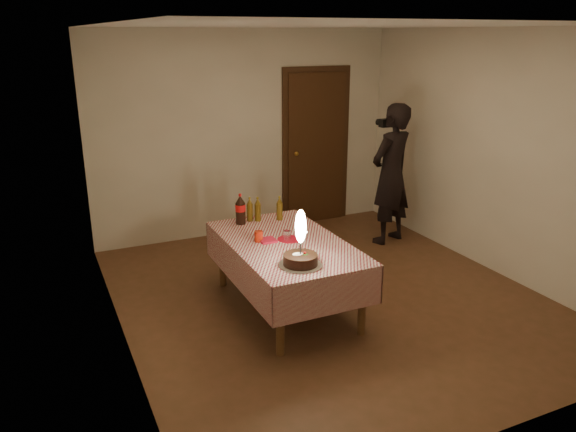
{
  "coord_description": "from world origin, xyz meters",
  "views": [
    {
      "loc": [
        -2.53,
        -4.48,
        2.54
      ],
      "look_at": [
        -0.49,
        -0.08,
        0.95
      ],
      "focal_mm": 35.0,
      "sensor_mm": 36.0,
      "label": 1
    }
  ],
  "objects_px": {
    "amber_bottle_right": "(280,209)",
    "amber_bottle_left": "(250,210)",
    "photographer": "(391,174)",
    "red_cup": "(259,236)",
    "red_plate": "(289,239)",
    "clear_cup": "(287,235)",
    "dining_table": "(286,251)",
    "birthday_cake": "(300,252)",
    "amber_bottle_mid": "(258,210)",
    "cola_bottle": "(240,209)"
  },
  "relations": [
    {
      "from": "clear_cup",
      "to": "photographer",
      "type": "height_order",
      "value": "photographer"
    },
    {
      "from": "amber_bottle_mid",
      "to": "photographer",
      "type": "bearing_deg",
      "value": 12.95
    },
    {
      "from": "clear_cup",
      "to": "red_plate",
      "type": "bearing_deg",
      "value": -7.41
    },
    {
      "from": "amber_bottle_mid",
      "to": "photographer",
      "type": "relative_size",
      "value": 0.15
    },
    {
      "from": "amber_bottle_left",
      "to": "amber_bottle_mid",
      "type": "relative_size",
      "value": 1.0
    },
    {
      "from": "birthday_cake",
      "to": "amber_bottle_right",
      "type": "bearing_deg",
      "value": 74.18
    },
    {
      "from": "red_plate",
      "to": "clear_cup",
      "type": "height_order",
      "value": "clear_cup"
    },
    {
      "from": "dining_table",
      "to": "photographer",
      "type": "xyz_separation_m",
      "value": [
        1.95,
        1.13,
        0.29
      ]
    },
    {
      "from": "amber_bottle_right",
      "to": "amber_bottle_left",
      "type": "bearing_deg",
      "value": 161.9
    },
    {
      "from": "red_cup",
      "to": "cola_bottle",
      "type": "bearing_deg",
      "value": 87.38
    },
    {
      "from": "dining_table",
      "to": "red_plate",
      "type": "height_order",
      "value": "red_plate"
    },
    {
      "from": "red_cup",
      "to": "dining_table",
      "type": "bearing_deg",
      "value": -26.67
    },
    {
      "from": "amber_bottle_right",
      "to": "amber_bottle_mid",
      "type": "bearing_deg",
      "value": 163.88
    },
    {
      "from": "cola_bottle",
      "to": "clear_cup",
      "type": "bearing_deg",
      "value": -69.43
    },
    {
      "from": "dining_table",
      "to": "amber_bottle_right",
      "type": "xyz_separation_m",
      "value": [
        0.21,
        0.61,
        0.21
      ]
    },
    {
      "from": "birthday_cake",
      "to": "cola_bottle",
      "type": "xyz_separation_m",
      "value": [
        -0.08,
        1.22,
        0.04
      ]
    },
    {
      "from": "amber_bottle_left",
      "to": "amber_bottle_right",
      "type": "height_order",
      "value": "same"
    },
    {
      "from": "amber_bottle_left",
      "to": "red_cup",
      "type": "bearing_deg",
      "value": -103.56
    },
    {
      "from": "amber_bottle_right",
      "to": "amber_bottle_mid",
      "type": "distance_m",
      "value": 0.23
    },
    {
      "from": "red_cup",
      "to": "amber_bottle_mid",
      "type": "relative_size",
      "value": 0.39
    },
    {
      "from": "clear_cup",
      "to": "cola_bottle",
      "type": "bearing_deg",
      "value": 110.57
    },
    {
      "from": "amber_bottle_left",
      "to": "amber_bottle_mid",
      "type": "xyz_separation_m",
      "value": [
        0.07,
        -0.03,
        0.0
      ]
    },
    {
      "from": "dining_table",
      "to": "clear_cup",
      "type": "xyz_separation_m",
      "value": [
        0.03,
        0.04,
        0.14
      ]
    },
    {
      "from": "red_plate",
      "to": "amber_bottle_right",
      "type": "height_order",
      "value": "amber_bottle_right"
    },
    {
      "from": "red_plate",
      "to": "amber_bottle_mid",
      "type": "height_order",
      "value": "amber_bottle_mid"
    },
    {
      "from": "birthday_cake",
      "to": "photographer",
      "type": "bearing_deg",
      "value": 39.1
    },
    {
      "from": "clear_cup",
      "to": "amber_bottle_right",
      "type": "bearing_deg",
      "value": 72.71
    },
    {
      "from": "birthday_cake",
      "to": "amber_bottle_left",
      "type": "distance_m",
      "value": 1.27
    },
    {
      "from": "dining_table",
      "to": "cola_bottle",
      "type": "height_order",
      "value": "cola_bottle"
    },
    {
      "from": "amber_bottle_left",
      "to": "amber_bottle_right",
      "type": "xyz_separation_m",
      "value": [
        0.29,
        -0.1,
        0.0
      ]
    },
    {
      "from": "dining_table",
      "to": "red_cup",
      "type": "height_order",
      "value": "red_cup"
    },
    {
      "from": "dining_table",
      "to": "amber_bottle_mid",
      "type": "relative_size",
      "value": 6.75
    },
    {
      "from": "red_cup",
      "to": "clear_cup",
      "type": "xyz_separation_m",
      "value": [
        0.26,
        -0.07,
        -0.01
      ]
    },
    {
      "from": "red_cup",
      "to": "amber_bottle_right",
      "type": "bearing_deg",
      "value": 48.86
    },
    {
      "from": "birthday_cake",
      "to": "red_plate",
      "type": "distance_m",
      "value": 0.63
    },
    {
      "from": "cola_bottle",
      "to": "amber_bottle_right",
      "type": "bearing_deg",
      "value": -6.78
    },
    {
      "from": "dining_table",
      "to": "photographer",
      "type": "distance_m",
      "value": 2.27
    },
    {
      "from": "amber_bottle_mid",
      "to": "photographer",
      "type": "xyz_separation_m",
      "value": [
        1.96,
        0.45,
        0.07
      ]
    },
    {
      "from": "photographer",
      "to": "red_cup",
      "type": "bearing_deg",
      "value": -155.02
    },
    {
      "from": "photographer",
      "to": "dining_table",
      "type": "bearing_deg",
      "value": -149.97
    },
    {
      "from": "cola_bottle",
      "to": "red_plate",
      "type": "bearing_deg",
      "value": -67.92
    },
    {
      "from": "amber_bottle_mid",
      "to": "photographer",
      "type": "distance_m",
      "value": 2.01
    },
    {
      "from": "birthday_cake",
      "to": "amber_bottle_right",
      "type": "xyz_separation_m",
      "value": [
        0.33,
        1.17,
        0.01
      ]
    },
    {
      "from": "birthday_cake",
      "to": "cola_bottle",
      "type": "height_order",
      "value": "birthday_cake"
    },
    {
      "from": "amber_bottle_right",
      "to": "cola_bottle",
      "type": "bearing_deg",
      "value": 173.22
    },
    {
      "from": "dining_table",
      "to": "amber_bottle_right",
      "type": "distance_m",
      "value": 0.68
    },
    {
      "from": "dining_table",
      "to": "amber_bottle_mid",
      "type": "bearing_deg",
      "value": 90.59
    },
    {
      "from": "red_cup",
      "to": "cola_bottle",
      "type": "relative_size",
      "value": 0.31
    },
    {
      "from": "red_plate",
      "to": "photographer",
      "type": "xyz_separation_m",
      "value": [
        1.9,
        1.09,
        0.19
      ]
    },
    {
      "from": "clear_cup",
      "to": "amber_bottle_mid",
      "type": "distance_m",
      "value": 0.64
    }
  ]
}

